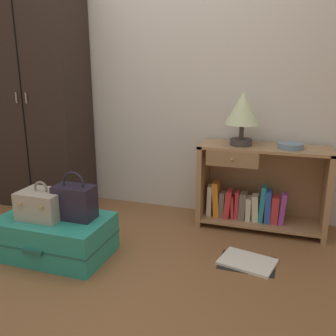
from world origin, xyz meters
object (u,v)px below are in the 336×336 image
train_case (42,204)px  open_book_on_floor (247,262)px  wardrobe (39,96)px  suitcase_large (55,236)px  table_lamp (243,111)px  handbag (75,202)px  bookshelf (257,189)px  bowl (290,146)px

train_case → open_book_on_floor: 1.43m
wardrobe → suitcase_large: bearing=-51.3°
table_lamp → handbag: 1.41m
handbag → open_book_on_floor: size_ratio=0.82×
wardrobe → open_book_on_floor: bearing=-16.4°
wardrobe → open_book_on_floor: 2.30m
bookshelf → handbag: bookshelf is taller
bowl → table_lamp: bearing=177.9°
suitcase_large → open_book_on_floor: 1.32m
train_case → wardrobe: bearing=125.3°
table_lamp → train_case: size_ratio=1.39×
bookshelf → open_book_on_floor: bearing=-89.1°
table_lamp → bowl: (0.37, -0.01, -0.25)m
table_lamp → suitcase_large: table_lamp is taller
train_case → open_book_on_floor: train_case is taller
wardrobe → handbag: 1.34m
table_lamp → open_book_on_floor: size_ratio=1.04×
handbag → bookshelf: bearing=38.3°
train_case → bowl: bearing=30.1°
bookshelf → suitcase_large: 1.58m
wardrobe → train_case: (0.63, -0.89, -0.64)m
bookshelf → train_case: 1.64m
table_lamp → handbag: (-0.98, -0.86, -0.55)m
bowl → handbag: size_ratio=0.58×
bookshelf → train_case: bookshelf is taller
train_case → bookshelf: bearing=35.1°
bookshelf → table_lamp: bearing=-170.2°
table_lamp → train_case: 1.61m
open_book_on_floor → table_lamp: bearing=104.5°
bookshelf → train_case: (-1.34, -0.94, 0.05)m
train_case → handbag: 0.23m
suitcase_large → train_case: train_case is taller
bowl → open_book_on_floor: bearing=-109.6°
bowl → train_case: 1.83m
bookshelf → table_lamp: size_ratio=2.40×
table_lamp → suitcase_large: 1.65m
table_lamp → open_book_on_floor: 1.12m
bookshelf → bowl: 0.44m
table_lamp → bowl: table_lamp is taller
wardrobe → suitcase_large: (0.70, -0.88, -0.88)m
bowl → bookshelf: bearing=170.1°
wardrobe → table_lamp: (1.83, 0.03, -0.07)m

